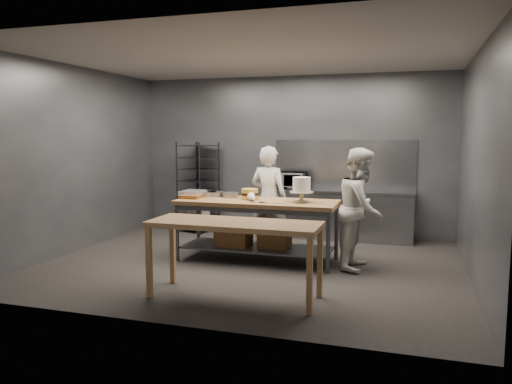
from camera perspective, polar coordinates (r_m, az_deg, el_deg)
ground at (r=7.44m, az=-0.52°, el=-8.19°), size 6.00×6.00×0.00m
back_wall at (r=9.61m, az=4.10°, el=4.21°), size 6.00×0.04×3.00m
work_table at (r=7.53m, az=-0.17°, el=-3.56°), size 2.40×0.90×0.92m
near_counter at (r=5.79m, az=-2.49°, el=-4.25°), size 2.00×0.70×0.90m
back_counter at (r=9.22m, az=9.64°, el=-2.52°), size 2.60×0.60×0.90m
splashback_panel at (r=9.42m, az=10.00°, el=3.16°), size 2.60×0.02×0.90m
speed_rack at (r=9.86m, az=-6.62°, el=0.49°), size 0.75×0.78×1.75m
chef_behind at (r=8.09m, az=1.47°, el=-0.79°), size 0.69×0.52×1.72m
chef_right at (r=7.22m, az=11.88°, el=-1.85°), size 0.73×0.89×1.72m
microwave at (r=9.31m, az=4.05°, el=1.36°), size 0.54×0.37×0.30m
frosted_cake_stand at (r=7.23m, az=5.23°, el=0.63°), size 0.34×0.34×0.37m
layer_cake at (r=7.57m, az=-0.72°, el=-0.23°), size 0.25×0.25×0.16m
cake_pans at (r=7.92m, az=-4.58°, el=-0.25°), size 0.68×0.31×0.07m
piping_bag at (r=7.27m, az=-0.36°, el=-0.68°), size 0.27×0.39×0.12m
offset_spatula at (r=7.16m, az=1.37°, el=-1.23°), size 0.36×0.02×0.02m
pastry_clamshells at (r=7.82m, az=-7.25°, el=-0.24°), size 0.31×0.42×0.11m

